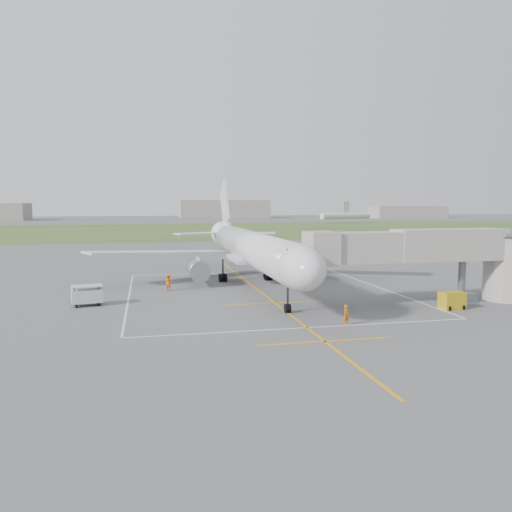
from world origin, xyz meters
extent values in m
plane|color=#5A5A5D|center=(0.00, 0.00, 0.00)|extent=(700.00, 700.00, 0.00)
cube|color=#365324|center=(0.00, 130.00, 0.01)|extent=(700.00, 120.00, 0.02)
cube|color=orange|center=(0.00, -5.00, 0.01)|extent=(0.25, 60.00, 0.01)
cube|color=orange|center=(0.00, -24.00, 0.01)|extent=(10.00, 0.25, 0.01)
cube|color=orange|center=(0.00, -10.00, 0.01)|extent=(10.00, 0.25, 0.01)
cube|color=silver|center=(0.00, 12.00, 0.01)|extent=(28.00, 0.20, 0.01)
cube|color=silver|center=(0.00, -20.00, 0.01)|extent=(28.00, 0.20, 0.01)
cube|color=silver|center=(-14.00, -4.00, 0.01)|extent=(0.20, 32.00, 0.01)
cube|color=silver|center=(14.00, -4.00, 0.01)|extent=(0.20, 32.00, 0.01)
cylinder|color=silver|center=(0.00, 0.00, 4.50)|extent=(3.80, 36.00, 3.80)
ellipsoid|color=silver|center=(0.00, -18.00, 4.50)|extent=(3.80, 7.22, 3.80)
cube|color=black|center=(0.00, -18.90, 5.55)|extent=(2.40, 1.60, 0.99)
cone|color=silver|center=(0.00, 20.50, 4.90)|extent=(3.80, 6.00, 3.80)
cube|color=silver|center=(10.50, 6.00, 3.65)|extent=(17.93, 11.24, 1.23)
cube|color=silver|center=(-10.50, 6.00, 3.65)|extent=(17.93, 11.24, 1.23)
cube|color=silver|center=(0.00, 3.00, 2.95)|extent=(4.20, 8.00, 0.50)
cube|color=silver|center=(0.00, 21.20, 9.20)|extent=(0.30, 7.89, 8.65)
cube|color=silver|center=(0.00, 19.00, 6.20)|extent=(0.35, 5.00, 1.20)
cube|color=silver|center=(4.20, 20.20, 5.10)|extent=(7.85, 5.03, 0.20)
cube|color=silver|center=(-4.20, 20.20, 5.10)|extent=(7.85, 5.03, 0.20)
cylinder|color=slate|center=(6.20, 2.50, 1.90)|extent=(2.30, 4.20, 2.30)
cube|color=silver|center=(6.20, 2.20, 2.70)|extent=(0.25, 2.40, 1.20)
cylinder|color=slate|center=(-6.20, 2.50, 1.90)|extent=(2.30, 4.20, 2.30)
cube|color=silver|center=(-6.20, 2.20, 2.70)|extent=(0.25, 2.40, 1.20)
cylinder|color=black|center=(0.00, -14.50, 1.30)|extent=(0.18, 0.18, 2.60)
cylinder|color=black|center=(-0.11, -14.50, 0.40)|extent=(0.28, 0.80, 0.80)
cylinder|color=black|center=(0.11, -14.50, 0.40)|extent=(0.28, 0.80, 0.80)
cylinder|color=black|center=(2.90, 4.50, 1.40)|extent=(0.22, 0.22, 2.80)
cylinder|color=black|center=(2.62, 4.15, 0.48)|extent=(0.32, 0.96, 0.96)
cylinder|color=black|center=(3.18, 4.15, 0.48)|extent=(0.32, 0.96, 0.96)
cylinder|color=black|center=(2.62, 4.85, 0.48)|extent=(0.32, 0.96, 0.96)
cylinder|color=black|center=(3.18, 4.85, 0.48)|extent=(0.32, 0.96, 0.96)
cylinder|color=black|center=(-2.90, 4.50, 1.40)|extent=(0.22, 0.22, 2.80)
cylinder|color=black|center=(-3.18, 4.15, 0.48)|extent=(0.32, 0.96, 0.96)
cylinder|color=black|center=(-2.62, 4.15, 0.48)|extent=(0.32, 0.96, 0.96)
cylinder|color=black|center=(-3.18, 4.85, 0.48)|extent=(0.32, 0.96, 0.96)
cylinder|color=black|center=(-2.62, 4.85, 0.48)|extent=(0.32, 0.96, 0.96)
cube|color=gray|center=(7.74, -13.50, 5.60)|extent=(11.09, 2.90, 2.80)
cube|color=gray|center=(16.46, -13.50, 5.70)|extent=(11.09, 3.10, 3.00)
cube|color=gray|center=(3.40, -13.50, 5.60)|extent=(2.60, 3.40, 3.00)
cylinder|color=slate|center=(18.00, -13.50, 2.10)|extent=(0.70, 0.70, 4.20)
cube|color=slate|center=(18.00, -13.50, 0.45)|extent=(2.60, 1.40, 0.90)
cylinder|color=gray|center=(23.00, -13.50, 3.20)|extent=(4.40, 4.40, 6.40)
cylinder|color=slate|center=(23.00, -13.50, 6.60)|extent=(5.00, 5.00, 0.30)
cylinder|color=black|center=(17.00, -13.50, 0.35)|extent=(0.70, 0.30, 0.70)
cylinder|color=black|center=(19.00, -13.50, 0.35)|extent=(0.70, 0.30, 0.70)
cube|color=#B69416|center=(15.18, -16.21, 0.80)|extent=(2.21, 1.51, 1.59)
cylinder|color=black|center=(14.48, -16.84, 0.23)|extent=(0.24, 0.48, 0.47)
cylinder|color=black|center=(15.96, -16.75, 0.23)|extent=(0.24, 0.48, 0.47)
cube|color=silver|center=(-17.71, -7.45, 0.95)|extent=(3.05, 2.17, 1.23)
cube|color=silver|center=(-17.71, -7.45, 1.89)|extent=(3.05, 2.17, 0.09)
cylinder|color=black|center=(-18.67, -8.31, 1.17)|extent=(0.09, 0.09, 1.45)
cylinder|color=black|center=(-16.49, -7.89, 1.17)|extent=(0.09, 0.09, 1.45)
cylinder|color=black|center=(-18.93, -7.00, 1.17)|extent=(0.09, 0.09, 1.45)
cylinder|color=black|center=(-16.74, -6.58, 1.17)|extent=(0.09, 0.09, 1.45)
cylinder|color=black|center=(-18.57, -8.24, 0.22)|extent=(0.28, 0.48, 0.45)
cylinder|color=black|center=(-16.61, -7.86, 0.22)|extent=(0.28, 0.48, 0.45)
cylinder|color=black|center=(-18.81, -7.04, 0.22)|extent=(0.28, 0.48, 0.45)
cylinder|color=black|center=(-16.84, -6.66, 0.22)|extent=(0.28, 0.48, 0.45)
imported|color=orange|center=(3.30, -19.87, 0.82)|extent=(0.71, 0.63, 1.64)
imported|color=orange|center=(-9.80, -0.66, 0.89)|extent=(1.09, 1.08, 1.78)
cube|color=gray|center=(40.00, 280.00, 6.00)|extent=(60.00, 20.00, 12.00)
cube|color=gray|center=(160.00, 250.00, 4.00)|extent=(50.00, 18.00, 8.00)
cylinder|color=silver|center=(87.44, 182.30, 3.50)|extent=(31.06, 14.32, 3.20)
cube|color=silver|center=(87.44, 182.30, 8.00)|extent=(3.85, 1.70, 5.50)
camera|label=1|loc=(-12.09, -56.31, 9.63)|focal=35.00mm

